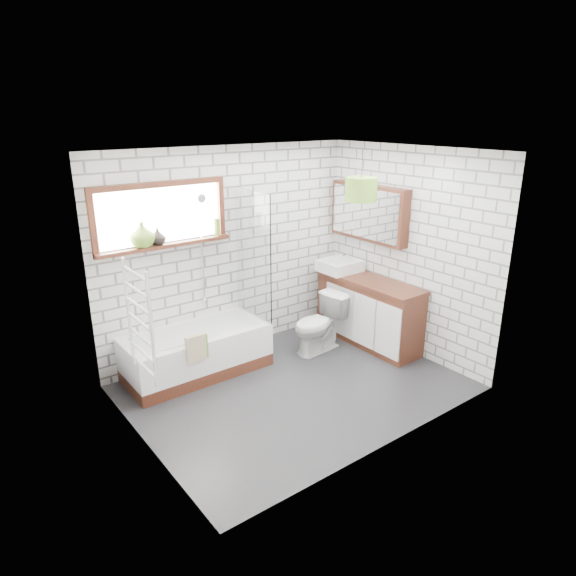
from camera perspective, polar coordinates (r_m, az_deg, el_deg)
floor at (r=5.72m, az=0.87°, el=-10.99°), size 3.40×2.60×0.01m
ceiling at (r=4.96m, az=1.02°, el=14.95°), size 3.40×2.60×0.01m
wall_back at (r=6.24m, az=-6.48°, el=4.00°), size 3.40×0.01×2.50m
wall_front at (r=4.32m, az=11.68°, el=-3.27°), size 3.40×0.01×2.50m
wall_left at (r=4.43m, az=-16.76°, el=-3.14°), size 0.01×2.60×2.50m
wall_right at (r=6.36m, az=13.16°, el=3.89°), size 0.01×2.60×2.50m
window at (r=5.71m, az=-13.85°, el=7.81°), size 1.52×0.16×0.68m
towel_radiator at (r=4.46m, az=-16.16°, el=-3.61°), size 0.06×0.52×1.00m
mirror_cabinet at (r=6.60m, az=8.94°, el=8.28°), size 0.16×1.20×0.70m
shower_riser at (r=5.99m, az=-9.58°, el=4.20°), size 0.02×0.02×1.30m
bathtub at (r=5.98m, az=-10.07°, el=-7.01°), size 1.62×0.71×0.52m
shower_screen at (r=5.99m, az=-3.92°, el=3.66°), size 0.02×0.72×1.50m
towel_green at (r=5.52m, az=-9.91°, el=-6.50°), size 0.20×0.05×0.27m
towel_beige at (r=5.51m, az=-10.22°, el=-6.58°), size 0.22×0.06×0.29m
vanity at (r=6.66m, az=8.93°, el=-2.57°), size 0.48×1.50×0.86m
basin at (r=6.79m, az=5.78°, el=2.49°), size 0.50×0.44×0.15m
tap at (r=6.88m, az=6.78°, el=3.17°), size 0.03×0.03×0.16m
toilet at (r=6.39m, az=3.43°, el=-4.01°), size 0.47×0.74×0.71m
vase_olive at (r=5.63m, az=-15.88°, el=5.54°), size 0.33×0.33×0.27m
vase_dark at (r=5.70m, az=-14.26°, el=5.37°), size 0.20×0.20×0.18m
bottle at (r=6.01m, az=-7.87°, el=6.55°), size 0.06×0.06×0.19m
pendant at (r=5.41m, az=8.12°, el=10.80°), size 0.33×0.33×0.24m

